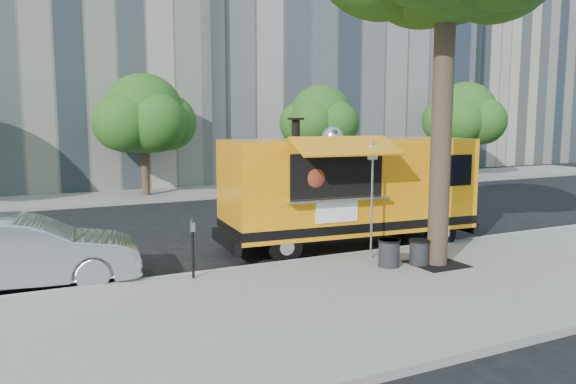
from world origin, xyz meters
The scene contains 16 objects.
ground centered at (0.00, 0.00, 0.00)m, with size 120.00×120.00×0.00m, color black.
sidewalk centered at (0.00, -4.00, 0.07)m, with size 60.00×6.00×0.15m, color gray.
curb centered at (0.00, -0.93, 0.07)m, with size 60.00×0.14×0.16m, color #999993.
far_sidewalk centered at (0.00, 13.50, 0.07)m, with size 60.00×5.00×0.15m, color gray.
building_mid centered at (12.00, 23.00, 10.00)m, with size 20.00×14.00×20.00m, color gray.
building_right centered at (30.00, 24.00, 8.00)m, with size 16.00×12.00×16.00m, color #ADA490.
tree_well centered at (2.60, -2.80, 0.15)m, with size 1.20×1.20×0.02m, color black.
far_tree_b centered at (-1.00, 12.70, 3.83)m, with size 3.60×3.60×5.50m.
far_tree_c centered at (8.00, 12.40, 3.72)m, with size 3.24×3.24×5.21m.
far_tree_d centered at (18.00, 12.60, 3.89)m, with size 3.78×3.78×5.64m.
sign_post centered at (1.55, -1.55, 1.85)m, with size 0.28×0.06×3.00m.
parking_meter centered at (-3.00, -1.35, 0.98)m, with size 0.11×0.11×1.33m.
food_truck centered at (1.96, 0.19, 1.71)m, with size 7.48×3.68×3.63m.
sedan centered at (-6.30, 0.00, 0.78)m, with size 1.66×4.75×1.56m, color #A2A4A9.
trash_bin_left centered at (1.44, -2.46, 0.50)m, with size 0.54×0.54×0.65m.
trash_bin_right centered at (2.19, -2.64, 0.47)m, with size 0.51×0.51×0.61m.
Camera 1 is at (-6.44, -13.01, 3.63)m, focal length 35.00 mm.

